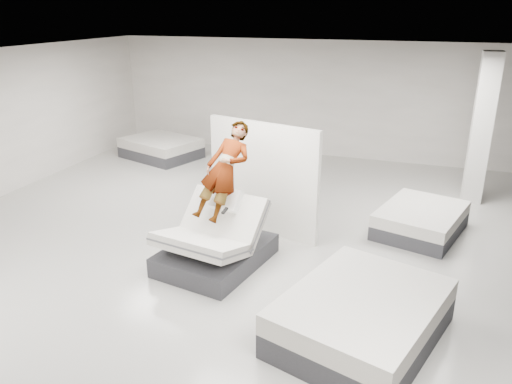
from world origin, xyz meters
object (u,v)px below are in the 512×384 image
Objects in this scene: person at (225,189)px; hero_bed at (215,244)px; remote at (225,211)px; column at (481,130)px; divider_panel at (263,179)px; flat_bed_right_near at (362,317)px; flat_bed_left_far at (161,148)px; flat_bed_right_far at (421,220)px.

hero_bed is at bearing -90.00° from person.
remote is 0.04× the size of column.
person is 0.46m from remote.
column reaches higher than remote.
hero_bed is at bearing -86.43° from divider_panel.
flat_bed_right_near is (2.34, -1.13, -0.71)m from remote.
flat_bed_left_far is at bearing 126.87° from hero_bed.
hero_bed is at bearing 155.00° from flat_bed_right_near.
column is at bearing -5.40° from flat_bed_left_far.
person is 12.28× the size of remote.
column is at bearing 74.28° from flat_bed_right_near.
flat_bed_right_near is 1.12× the size of flat_bed_left_far.
flat_bed_left_far is (-7.12, 2.85, 0.03)m from flat_bed_right_far.
flat_bed_right_near is (-0.61, -3.62, 0.06)m from flat_bed_right_far.
column is (4.16, 4.52, 1.23)m from hero_bed.
divider_panel is 0.98× the size of flat_bed_left_far.
remote is 6.07m from column.
person is 5.87m from column.
divider_panel is 3.09m from flat_bed_right_far.
divider_panel is 5.76m from flat_bed_left_far.
flat_bed_left_far is at bearing 139.32° from person.
flat_bed_right_near is 6.07m from column.
divider_panel is 1.11× the size of flat_bed_right_far.
flat_bed_right_near is at bearing -105.72° from column.
remote is 0.05× the size of flat_bed_right_near.
flat_bed_left_far is at bearing 174.60° from column.
flat_bed_left_far is (-4.28, 3.78, -0.78)m from divider_panel.
flat_bed_left_far is (-4.18, 5.34, -0.74)m from remote.
flat_bed_right_far is at bearing 80.50° from flat_bed_right_near.
column reaches higher than flat_bed_left_far.
remote is at bearing -78.35° from divider_panel.
divider_panel is (0.26, 1.18, -0.17)m from person.
hero_bed is 6.61m from flat_bed_left_far.
flat_bed_left_far is (-4.02, 4.96, -0.95)m from person.
person is 0.65× the size of flat_bed_right_near.
person is at bearing -145.79° from flat_bed_right_far.
divider_panel reaches higher than person.
person reaches higher than flat_bed_left_far.
divider_panel is at bearing 129.62° from flat_bed_right_near.
person is 0.74× the size of divider_panel.
column is (1.61, 5.71, 1.29)m from flat_bed_right_near.
person is 0.54× the size of column.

